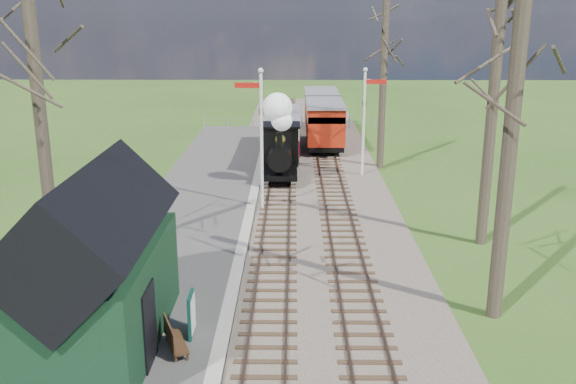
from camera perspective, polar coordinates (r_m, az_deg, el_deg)
name	(u,v)px	position (r m, az deg, el deg)	size (l,w,h in m)	color
distant_hills	(300,217)	(79.31, 1.05, -2.24)	(114.40, 48.00, 22.02)	#385B23
ballast_bed	(305,176)	(34.05, 1.56, 1.47)	(8.00, 60.00, 0.10)	brown
track_near	(281,175)	(34.04, -0.63, 1.56)	(1.60, 60.00, 0.15)	brown
track_far	(330,175)	(34.08, 3.74, 1.54)	(1.60, 60.00, 0.15)	brown
platform	(192,223)	(26.69, -8.53, -2.72)	(5.00, 44.00, 0.20)	#474442
coping_strip	(248,223)	(26.43, -3.59, -2.75)	(0.40, 44.00, 0.21)	#B2AD9E
station_shed	(96,269)	(16.99, -16.71, -6.54)	(3.25, 6.30, 4.78)	black
semaphore_near	(260,130)	(27.45, -2.53, 5.56)	(1.22, 0.24, 6.22)	silver
semaphore_far	(365,114)	(33.57, 6.89, 6.91)	(1.22, 0.24, 5.72)	silver
bare_trees	(313,115)	(21.34, 2.27, 6.88)	(15.51, 22.39, 12.00)	#382D23
fence_line	(289,122)	(47.64, 0.08, 6.27)	(12.60, 0.08, 1.00)	slate
locomotive	(280,142)	(32.54, -0.70, 4.50)	(1.82, 4.26, 4.56)	black
coach	(283,131)	(38.60, -0.49, 5.47)	(2.13, 7.30, 2.24)	black
red_carriage_a	(325,123)	(40.40, 3.27, 6.10)	(2.33, 5.77, 2.45)	black
red_carriage_b	(321,110)	(45.83, 2.96, 7.28)	(2.33, 5.77, 2.45)	black
sign_board	(192,314)	(17.45, -8.57, -10.71)	(0.11, 0.81, 1.18)	#0D3F33
bench	(173,338)	(16.89, -10.21, -12.64)	(0.85, 1.39, 0.76)	#432A18
person	(148,307)	(17.88, -12.34, -9.98)	(0.48, 0.32, 1.32)	black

